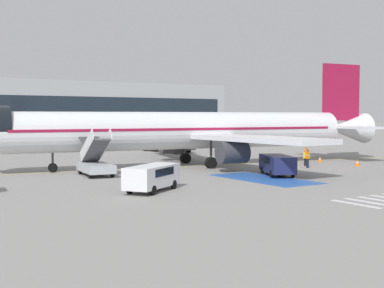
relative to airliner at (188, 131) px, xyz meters
name	(u,v)px	position (x,y,z in m)	size (l,w,h in m)	color
ground_plane	(198,165)	(1.32, 0.17, -3.62)	(600.00, 600.00, 0.00)	gray
apron_leadline_yellow	(182,166)	(-0.64, 0.08, -3.62)	(0.20, 80.88, 0.01)	gold
apron_stand_patch_blue	(264,179)	(-0.64, -12.55, -3.62)	(4.42, 9.90, 0.01)	#2856A8
apron_walkway_bar_0	(356,204)	(-4.24, -24.89, -3.62)	(0.44, 3.60, 0.01)	silver
apron_walkway_bar_1	(369,202)	(-3.04, -24.89, -3.62)	(0.44, 3.60, 0.01)	silver
apron_walkway_bar_2	(382,200)	(-1.84, -24.89, -3.62)	(0.44, 3.60, 0.01)	silver
airliner	(188,131)	(0.00, 0.00, 0.00)	(46.69, 33.06, 11.12)	silver
boarding_stairs_forward	(96,164)	(-11.27, -3.01, -2.62)	(2.79, 5.43, 4.10)	#ADB2BA
fuel_tanker	(166,141)	(8.71, 19.40, -2.01)	(3.38, 10.31, 3.22)	#38383D
service_van_0	(277,163)	(1.89, -11.29, -2.56)	(3.91, 5.28, 1.73)	#1E234C
service_van_3	(152,175)	(-11.68, -13.86, -2.54)	(5.29, 4.45, 1.77)	silver
baggage_cart	(158,172)	(-6.26, -5.01, -3.37)	(1.87, 2.80, 0.87)	gray
ground_crew_0	(306,157)	(10.25, -6.26, -2.71)	(0.37, 0.48, 1.60)	black
ground_crew_1	(308,157)	(8.96, -7.83, -2.54)	(0.25, 0.44, 1.86)	#191E38
ground_crew_2	(306,154)	(11.84, -4.73, -2.53)	(0.48, 0.45, 1.87)	#2D2D33
traffic_cone_0	(320,159)	(14.92, -3.77, -3.33)	(0.53, 0.53, 0.59)	orange
traffic_cone_1	(357,163)	(14.51, -9.30, -3.29)	(0.61, 0.61, 0.67)	orange
terminal_building	(4,109)	(-0.26, 73.95, 2.85)	(109.29, 12.10, 12.95)	#9EA3A8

